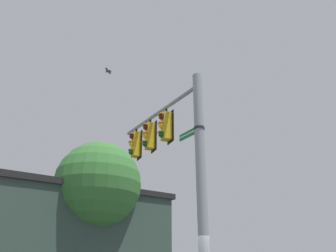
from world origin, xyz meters
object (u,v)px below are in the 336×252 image
at_px(traffic_light_mid_inner, 150,136).
at_px(bird_flying, 108,71).
at_px(traffic_light_nearest_pole, 166,126).
at_px(traffic_light_mid_outer, 135,145).
at_px(street_name_sign, 194,131).

xyz_separation_m(traffic_light_mid_inner, bird_flying, (0.77, 1.67, 3.02)).
relative_size(traffic_light_nearest_pole, traffic_light_mid_inner, 1.00).
relative_size(traffic_light_mid_outer, bird_flying, 3.88).
bearing_deg(traffic_light_nearest_pole, street_name_sign, -169.22).
height_order(traffic_light_nearest_pole, traffic_light_mid_inner, same).
bearing_deg(traffic_light_mid_inner, street_name_sign, -169.51).
height_order(traffic_light_mid_inner, street_name_sign, traffic_light_mid_inner).
height_order(traffic_light_nearest_pole, traffic_light_mid_outer, same).
bearing_deg(street_name_sign, traffic_light_mid_outer, 10.37).
relative_size(traffic_light_mid_inner, traffic_light_mid_outer, 1.00).
bearing_deg(traffic_light_mid_outer, traffic_light_mid_inner, -169.92).
xyz_separation_m(traffic_light_nearest_pole, traffic_light_mid_outer, (2.31, 0.41, 0.00)).
bearing_deg(traffic_light_mid_outer, traffic_light_nearest_pole, -169.92).
relative_size(traffic_light_mid_inner, street_name_sign, 1.09).
height_order(traffic_light_nearest_pole, street_name_sign, traffic_light_nearest_pole).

